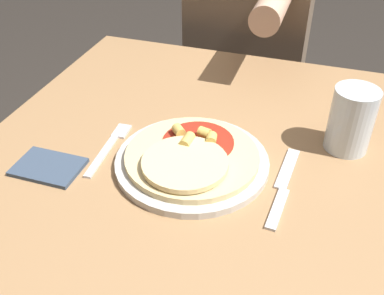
% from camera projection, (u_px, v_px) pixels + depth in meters
% --- Properties ---
extents(dining_table, '(0.91, 0.94, 0.77)m').
position_uv_depth(dining_table, '(208.00, 207.00, 0.93)').
color(dining_table, '#9E754C').
rests_on(dining_table, ground_plane).
extents(plate, '(0.28, 0.28, 0.01)m').
position_uv_depth(plate, '(192.00, 162.00, 0.83)').
color(plate, beige).
rests_on(plate, dining_table).
extents(pizza, '(0.25, 0.25, 0.04)m').
position_uv_depth(pizza, '(191.00, 156.00, 0.82)').
color(pizza, '#E0C689').
rests_on(pizza, plate).
extents(fork, '(0.03, 0.18, 0.00)m').
position_uv_depth(fork, '(110.00, 145.00, 0.88)').
color(fork, silver).
rests_on(fork, dining_table).
extents(knife, '(0.03, 0.22, 0.00)m').
position_uv_depth(knife, '(283.00, 187.00, 0.78)').
color(knife, silver).
rests_on(knife, dining_table).
extents(drinking_glass, '(0.08, 0.08, 0.13)m').
position_uv_depth(drinking_glass, '(351.00, 120.00, 0.84)').
color(drinking_glass, silver).
rests_on(drinking_glass, dining_table).
extents(napkin, '(0.12, 0.09, 0.01)m').
position_uv_depth(napkin, '(48.00, 167.00, 0.82)').
color(napkin, '#38475B').
rests_on(napkin, dining_table).
extents(person_diner, '(0.37, 0.52, 1.24)m').
position_uv_depth(person_diner, '(248.00, 38.00, 1.42)').
color(person_diner, '#2D2D38').
rests_on(person_diner, ground_plane).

